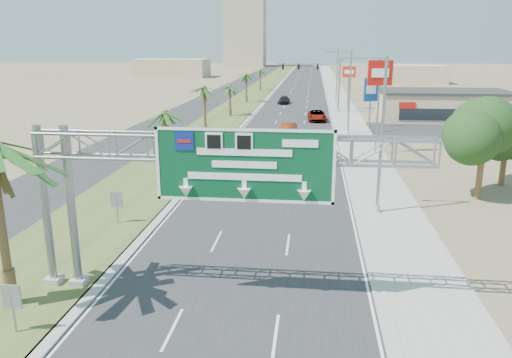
{
  "coord_description": "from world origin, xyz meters",
  "views": [
    {
      "loc": [
        3.15,
        -9.61,
        10.65
      ],
      "look_at": [
        0.44,
        14.13,
        4.2
      ],
      "focal_mm": 35.0,
      "sensor_mm": 36.0,
      "label": 1
    }
  ],
  "objects_px": {
    "pole_sign_red_near": "(380,79)",
    "pole_sign_red_far": "(349,75)",
    "car_left_lane": "(255,151)",
    "car_far": "(284,100)",
    "car_right_lane": "(317,116)",
    "sign_gantry": "(208,161)",
    "car_mid_lane": "(288,130)",
    "store_building": "(443,106)",
    "signal_mast": "(326,82)",
    "pole_sign_blue": "(371,91)"
  },
  "relations": [
    {
      "from": "signal_mast",
      "to": "pole_sign_red_far",
      "type": "bearing_deg",
      "value": 51.5
    },
    {
      "from": "signal_mast",
      "to": "sign_gantry",
      "type": "bearing_deg",
      "value": -95.74
    },
    {
      "from": "sign_gantry",
      "to": "pole_sign_red_near",
      "type": "relative_size",
      "value": 1.78
    },
    {
      "from": "sign_gantry",
      "to": "car_mid_lane",
      "type": "xyz_separation_m",
      "value": [
        1.31,
        40.09,
        -5.32
      ]
    },
    {
      "from": "car_mid_lane",
      "to": "car_far",
      "type": "distance_m",
      "value": 33.72
    },
    {
      "from": "car_right_lane",
      "to": "car_far",
      "type": "height_order",
      "value": "car_right_lane"
    },
    {
      "from": "pole_sign_blue",
      "to": "car_mid_lane",
      "type": "bearing_deg",
      "value": -143.88
    },
    {
      "from": "sign_gantry",
      "to": "pole_sign_blue",
      "type": "xyz_separation_m",
      "value": [
        11.7,
        47.67,
        -1.3
      ]
    },
    {
      "from": "car_far",
      "to": "pole_sign_red_near",
      "type": "relative_size",
      "value": 0.48
    },
    {
      "from": "sign_gantry",
      "to": "pole_sign_red_near",
      "type": "bearing_deg",
      "value": 71.0
    },
    {
      "from": "store_building",
      "to": "car_right_lane",
      "type": "relative_size",
      "value": 3.32
    },
    {
      "from": "store_building",
      "to": "pole_sign_red_far",
      "type": "bearing_deg",
      "value": 140.32
    },
    {
      "from": "car_right_lane",
      "to": "pole_sign_blue",
      "type": "xyz_separation_m",
      "value": [
        6.88,
        -5.0,
        4.01
      ]
    },
    {
      "from": "pole_sign_blue",
      "to": "car_right_lane",
      "type": "bearing_deg",
      "value": 143.98
    },
    {
      "from": "signal_mast",
      "to": "pole_sign_red_far",
      "type": "relative_size",
      "value": 1.4
    },
    {
      "from": "car_far",
      "to": "pole_sign_red_far",
      "type": "bearing_deg",
      "value": -26.54
    },
    {
      "from": "car_mid_lane",
      "to": "pole_sign_blue",
      "type": "relative_size",
      "value": 0.67
    },
    {
      "from": "sign_gantry",
      "to": "car_mid_lane",
      "type": "distance_m",
      "value": 40.46
    },
    {
      "from": "pole_sign_red_near",
      "to": "pole_sign_blue",
      "type": "height_order",
      "value": "pole_sign_red_near"
    },
    {
      "from": "sign_gantry",
      "to": "signal_mast",
      "type": "relative_size",
      "value": 1.63
    },
    {
      "from": "car_mid_lane",
      "to": "car_right_lane",
      "type": "xyz_separation_m",
      "value": [
        3.51,
        12.59,
        0.02
      ]
    },
    {
      "from": "store_building",
      "to": "pole_sign_red_far",
      "type": "xyz_separation_m",
      "value": [
        -13.0,
        10.78,
        3.75
      ]
    },
    {
      "from": "signal_mast",
      "to": "car_far",
      "type": "bearing_deg",
      "value": 122.47
    },
    {
      "from": "car_mid_lane",
      "to": "car_far",
      "type": "bearing_deg",
      "value": 101.06
    },
    {
      "from": "sign_gantry",
      "to": "pole_sign_blue",
      "type": "height_order",
      "value": "sign_gantry"
    },
    {
      "from": "sign_gantry",
      "to": "car_left_lane",
      "type": "xyz_separation_m",
      "value": [
        -1.23,
        27.11,
        -5.31
      ]
    },
    {
      "from": "sign_gantry",
      "to": "pole_sign_red_far",
      "type": "xyz_separation_m",
      "value": [
        10.06,
        66.86,
        -0.3
      ]
    },
    {
      "from": "car_right_lane",
      "to": "pole_sign_red_near",
      "type": "distance_m",
      "value": 23.64
    },
    {
      "from": "car_left_lane",
      "to": "car_far",
      "type": "bearing_deg",
      "value": 96.23
    },
    {
      "from": "car_left_lane",
      "to": "car_far",
      "type": "relative_size",
      "value": 0.96
    },
    {
      "from": "car_right_lane",
      "to": "car_far",
      "type": "distance_m",
      "value": 21.88
    },
    {
      "from": "sign_gantry",
      "to": "signal_mast",
      "type": "bearing_deg",
      "value": 84.26
    },
    {
      "from": "sign_gantry",
      "to": "car_left_lane",
      "type": "height_order",
      "value": "sign_gantry"
    },
    {
      "from": "signal_mast",
      "to": "pole_sign_red_near",
      "type": "xyz_separation_m",
      "value": [
        4.35,
        -31.3,
        2.59
      ]
    },
    {
      "from": "car_left_lane",
      "to": "car_far",
      "type": "xyz_separation_m",
      "value": [
        0.04,
        46.6,
        -0.09
      ]
    },
    {
      "from": "car_far",
      "to": "pole_sign_red_far",
      "type": "xyz_separation_m",
      "value": [
        11.26,
        -6.86,
        5.09
      ]
    },
    {
      "from": "car_far",
      "to": "pole_sign_blue",
      "type": "relative_size",
      "value": 0.68
    },
    {
      "from": "signal_mast",
      "to": "store_building",
      "type": "relative_size",
      "value": 0.57
    },
    {
      "from": "sign_gantry",
      "to": "pole_sign_red_far",
      "type": "bearing_deg",
      "value": 81.44
    },
    {
      "from": "car_right_lane",
      "to": "car_far",
      "type": "relative_size",
      "value": 1.19
    },
    {
      "from": "signal_mast",
      "to": "car_far",
      "type": "height_order",
      "value": "signal_mast"
    },
    {
      "from": "car_left_lane",
      "to": "store_building",
      "type": "bearing_deg",
      "value": 56.28
    },
    {
      "from": "store_building",
      "to": "car_left_lane",
      "type": "xyz_separation_m",
      "value": [
        -24.29,
        -28.96,
        -1.25
      ]
    },
    {
      "from": "store_building",
      "to": "pole_sign_red_near",
      "type": "bearing_deg",
      "value": -116.22
    },
    {
      "from": "pole_sign_red_near",
      "to": "pole_sign_red_far",
      "type": "distance_m",
      "value": 36.16
    },
    {
      "from": "store_building",
      "to": "signal_mast",
      "type": "bearing_deg",
      "value": 160.46
    },
    {
      "from": "car_right_lane",
      "to": "pole_sign_red_far",
      "type": "height_order",
      "value": "pole_sign_red_far"
    },
    {
      "from": "signal_mast",
      "to": "store_building",
      "type": "height_order",
      "value": "signal_mast"
    },
    {
      "from": "car_left_lane",
      "to": "pole_sign_red_near",
      "type": "relative_size",
      "value": 0.47
    },
    {
      "from": "car_mid_lane",
      "to": "car_far",
      "type": "height_order",
      "value": "car_mid_lane"
    }
  ]
}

